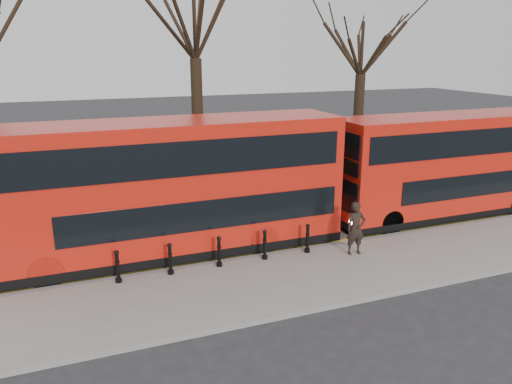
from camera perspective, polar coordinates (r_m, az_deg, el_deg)
name	(u,v)px	position (r m, az deg, el deg)	size (l,w,h in m)	color
ground	(218,254)	(18.13, -4.33, -7.03)	(120.00, 120.00, 0.00)	#28282B
pavement	(247,288)	(15.51, -1.02, -10.86)	(60.00, 4.00, 0.15)	gray
kerb	(227,262)	(17.22, -3.35, -8.03)	(60.00, 0.25, 0.16)	slate
grass_verge	(148,165)	(32.13, -12.23, 3.04)	(60.00, 18.00, 0.06)	#1F4F1A
hedge	(176,193)	(24.22, -9.09, -0.17)	(60.00, 0.90, 0.80)	black
yellow_line_outer	(224,261)	(17.51, -3.66, -7.86)	(60.00, 0.10, 0.01)	yellow
yellow_line_inner	(222,259)	(17.69, -3.85, -7.61)	(60.00, 0.10, 0.01)	yellow
tree_mid	(194,15)	(26.89, -7.07, 19.47)	(7.68, 7.68, 12.01)	black
tree_right	(362,42)	(30.91, 12.06, 16.38)	(6.54, 6.54, 10.22)	black
bollard_row	(219,252)	(16.58, -4.24, -6.86)	(6.66, 0.15, 1.00)	black
bus_lead	(172,189)	(17.50, -9.56, 0.29)	(12.00, 2.75, 4.78)	red
bus_rear	(454,166)	(23.21, 21.72, 2.82)	(11.12, 2.55, 4.42)	red
pedestrian	(356,228)	(17.69, 11.34, -4.10)	(0.69, 0.45, 1.88)	black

